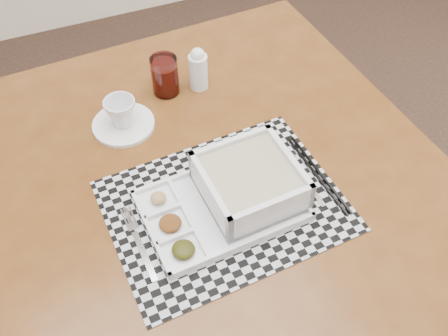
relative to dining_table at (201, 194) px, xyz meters
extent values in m
cube|color=#4D250E|center=(0.00, 0.00, 0.06)|extent=(1.11, 1.11, 0.04)
cylinder|color=#4D250E|center=(-0.50, 0.45, -0.34)|extent=(0.05, 0.05, 0.75)
cylinder|color=#4D250E|center=(0.45, 0.50, -0.34)|extent=(0.05, 0.05, 0.75)
cube|color=#4D250E|center=(-0.02, 0.45, 0.00)|extent=(0.91, 0.08, 0.08)
cube|color=#4D250E|center=(-0.45, -0.02, 0.00)|extent=(0.08, 0.91, 0.08)
cube|color=#4D250E|center=(0.45, 0.02, 0.00)|extent=(0.08, 0.91, 0.08)
cube|color=#B1B2B9|center=(0.02, -0.11, 0.08)|extent=(0.50, 0.39, 0.00)
cube|color=white|center=(0.01, -0.11, 0.09)|extent=(0.33, 0.24, 0.01)
cube|color=white|center=(0.00, -0.01, 0.10)|extent=(0.32, 0.02, 0.01)
cube|color=white|center=(0.01, -0.22, 0.10)|extent=(0.32, 0.02, 0.01)
cube|color=white|center=(-0.15, -0.12, 0.10)|extent=(0.02, 0.22, 0.01)
cube|color=white|center=(0.16, -0.10, 0.10)|extent=(0.02, 0.22, 0.01)
cube|color=white|center=(-0.07, -0.12, 0.10)|extent=(0.02, 0.20, 0.01)
cube|color=white|center=(-0.11, -0.15, 0.10)|extent=(0.08, 0.01, 0.01)
cube|color=white|center=(-0.11, -0.08, 0.10)|extent=(0.08, 0.01, 0.01)
ellipsoid|color=black|center=(-0.10, -0.19, 0.10)|extent=(0.05, 0.05, 0.02)
ellipsoid|color=#46280B|center=(-0.11, -0.12, 0.10)|extent=(0.05, 0.05, 0.02)
ellipsoid|color=#9B7546|center=(-0.11, -0.05, 0.11)|extent=(0.03, 0.03, 0.02)
cube|color=white|center=(0.07, -0.10, 0.10)|extent=(0.20, 0.20, 0.01)
cube|color=white|center=(0.07, -0.01, 0.13)|extent=(0.19, 0.02, 0.08)
cube|color=white|center=(0.08, -0.19, 0.13)|extent=(0.19, 0.02, 0.08)
cube|color=white|center=(-0.02, -0.11, 0.13)|extent=(0.02, 0.19, 0.08)
cube|color=white|center=(0.16, -0.10, 0.13)|extent=(0.02, 0.19, 0.08)
cube|color=tan|center=(0.07, -0.10, 0.13)|extent=(0.18, 0.18, 0.07)
cube|color=silver|center=(-0.17, -0.16, 0.09)|extent=(0.02, 0.12, 0.00)
cube|color=silver|center=(-0.18, -0.08, 0.09)|extent=(0.02, 0.02, 0.00)
cube|color=silver|center=(-0.19, -0.06, 0.09)|extent=(0.01, 0.04, 0.00)
cube|color=silver|center=(-0.18, -0.05, 0.09)|extent=(0.01, 0.04, 0.00)
cube|color=silver|center=(-0.18, -0.05, 0.09)|extent=(0.01, 0.04, 0.00)
cube|color=silver|center=(-0.17, -0.05, 0.09)|extent=(0.01, 0.04, 0.00)
cube|color=silver|center=(0.20, -0.13, 0.09)|extent=(0.02, 0.12, 0.00)
ellipsoid|color=silver|center=(0.20, -0.04, 0.09)|extent=(0.04, 0.06, 0.01)
cylinder|color=black|center=(0.23, -0.11, 0.09)|extent=(0.02, 0.24, 0.01)
cylinder|color=black|center=(0.24, -0.11, 0.09)|extent=(0.02, 0.24, 0.01)
cylinder|color=white|center=(-0.12, 0.21, 0.09)|extent=(0.15, 0.15, 0.01)
imported|color=white|center=(-0.12, 0.21, 0.13)|extent=(0.08, 0.08, 0.07)
cylinder|color=white|center=(0.02, 0.29, 0.13)|extent=(0.07, 0.07, 0.10)
cylinder|color=#430705|center=(0.02, 0.29, 0.12)|extent=(0.06, 0.06, 0.08)
cylinder|color=white|center=(0.10, 0.27, 0.13)|extent=(0.05, 0.05, 0.10)
sphere|color=white|center=(0.10, 0.27, 0.18)|extent=(0.04, 0.04, 0.04)
camera|label=1|loc=(-0.22, -0.68, 0.94)|focal=40.00mm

